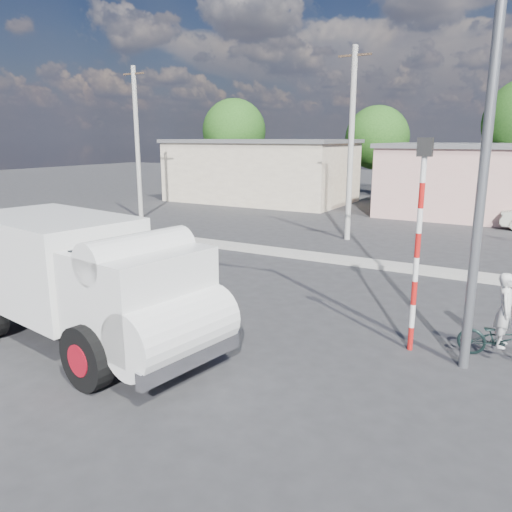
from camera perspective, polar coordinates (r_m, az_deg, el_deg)
The scene contains 9 objects.
ground_plane at distance 10.98m, azimuth -1.45°, elevation -9.99°, with size 120.00×120.00×0.00m, color #2B2A2D.
median at distance 17.93m, azimuth 12.00°, elevation -0.72°, with size 40.00×0.80×0.16m, color #99968E.
truck at distance 11.03m, azimuth -18.86°, elevation -2.42°, with size 6.80×3.38×2.69m.
bicycle at distance 11.22m, azimuth 26.26°, elevation -8.54°, with size 0.58×1.65×0.87m, color black.
cyclist at distance 11.11m, azimuth 26.42°, elevation -7.02°, with size 0.55×0.36×1.50m, color silver.
traffic_pole at distance 10.45m, azimuth 18.13°, elevation 3.01°, with size 0.28×0.18×4.36m.
streetlight at distance 9.88m, azimuth 24.29°, elevation 15.76°, with size 2.34×0.22×9.00m.
building_row at distance 30.95m, azimuth 22.42°, elevation 8.27°, with size 37.80×7.30×4.44m.
utility_poles at distance 20.69m, azimuth 24.91°, elevation 11.38°, with size 35.40×0.24×8.00m.
Camera 1 is at (5.28, -8.59, 4.36)m, focal length 35.00 mm.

